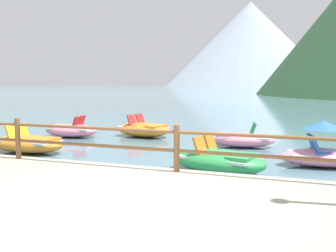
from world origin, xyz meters
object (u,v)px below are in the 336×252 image
object	(u,v)px
pedal_boat_7	(143,129)
pedal_boat_1	(242,139)
pedal_boat_3	(28,143)
pedal_boat_6	(219,160)
pedal_boat_5	(327,152)
pedal_boat_4	(71,130)

from	to	relation	value
pedal_boat_7	pedal_boat_1	bearing A→B (deg)	-15.27
pedal_boat_3	pedal_boat_6	world-z (taller)	pedal_boat_6
pedal_boat_1	pedal_boat_7	xyz separation A→B (m)	(-4.12, 1.12, 0.03)
pedal_boat_1	pedal_boat_5	xyz separation A→B (m)	(2.64, -2.30, 0.11)
pedal_boat_4	pedal_boat_6	bearing A→B (deg)	-30.16
pedal_boat_4	pedal_boat_1	bearing A→B (deg)	-0.11
pedal_boat_5	pedal_boat_4	bearing A→B (deg)	166.12
pedal_boat_1	pedal_boat_6	world-z (taller)	pedal_boat_6
pedal_boat_1	pedal_boat_7	distance (m)	4.27
pedal_boat_4	pedal_boat_3	bearing A→B (deg)	-78.27
pedal_boat_1	pedal_boat_5	size ratio (longest dim) A/B	0.89
pedal_boat_3	pedal_boat_6	bearing A→B (deg)	-5.64
pedal_boat_1	pedal_boat_5	bearing A→B (deg)	-41.12
pedal_boat_3	pedal_boat_4	xyz separation A→B (m)	(-0.70, 3.39, -0.01)
pedal_boat_1	pedal_boat_4	world-z (taller)	pedal_boat_4
pedal_boat_1	pedal_boat_3	world-z (taller)	pedal_boat_3
pedal_boat_1	pedal_boat_3	size ratio (longest dim) A/B	0.92
pedal_boat_3	pedal_boat_5	bearing A→B (deg)	7.08
pedal_boat_3	pedal_boat_7	world-z (taller)	pedal_boat_7
pedal_boat_1	pedal_boat_4	bearing A→B (deg)	179.89
pedal_boat_5	pedal_boat_3	bearing A→B (deg)	-172.92
pedal_boat_3	pedal_boat_4	size ratio (longest dim) A/B	1.13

